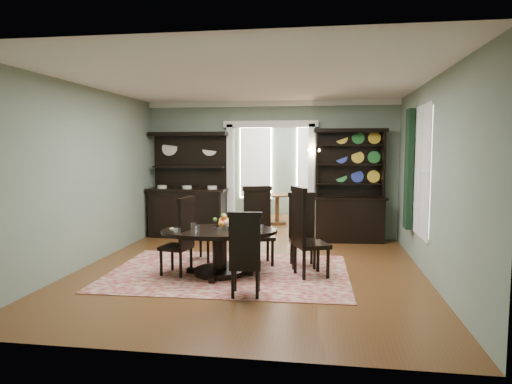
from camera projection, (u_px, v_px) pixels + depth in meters
room at (249, 173)px, 7.18m from camera, size 5.51×6.01×3.01m
parlor at (281, 165)px, 12.59m from camera, size 3.51×3.50×3.01m
doorway_trim at (271, 164)px, 10.09m from camera, size 2.08×0.25×2.57m
right_window at (415, 170)px, 7.65m from camera, size 0.15×1.47×2.12m
wall_sconce at (314, 152)px, 9.77m from camera, size 0.27×0.21×0.21m
rug at (229, 272)px, 7.24m from camera, size 3.81×2.74×0.01m
dining_table at (220, 243)px, 7.08m from camera, size 1.98×1.95×0.71m
centerpiece at (223, 224)px, 7.12m from camera, size 1.52×0.98×0.25m
chair_far_left at (207, 224)px, 8.07m from camera, size 0.54×0.52×1.21m
chair_far_mid at (258, 223)px, 7.78m from camera, size 0.62×0.60×1.33m
chair_far_right at (302, 228)px, 7.62m from camera, size 0.52×0.50×1.23m
chair_end_left at (182, 234)px, 7.03m from camera, size 0.51×0.52×1.22m
chair_end_right at (304, 230)px, 6.93m from camera, size 0.65×0.66×1.39m
chair_near at (245, 253)px, 5.95m from camera, size 0.46×0.44×1.16m
sideboard at (188, 200)px, 10.17m from camera, size 1.79×0.68×2.33m
welsh_dresser at (349, 201)px, 9.65m from camera, size 1.57×0.69×2.38m
parlor_table at (277, 204)px, 11.92m from camera, size 0.84×0.84×0.78m
parlor_chair_left at (257, 204)px, 12.16m from camera, size 0.44×0.43×0.93m
parlor_chair_right at (303, 205)px, 11.84m from camera, size 0.41×0.40×0.94m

